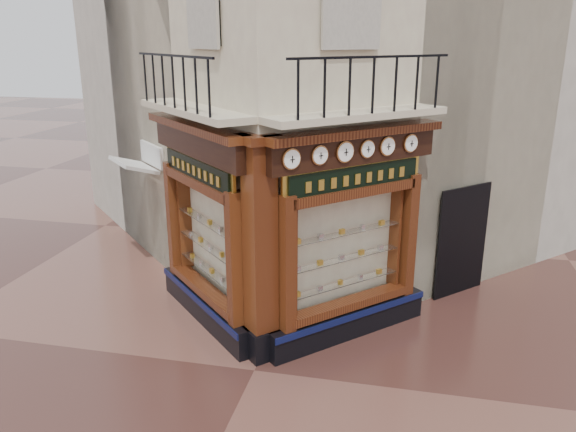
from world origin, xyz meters
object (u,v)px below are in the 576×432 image
(clock_c, at_px, (345,152))
(signboard_right, at_px, (355,178))
(clock_a, at_px, (291,159))
(awning, at_px, (143,269))
(clock_b, at_px, (320,155))
(clock_f, at_px, (410,143))
(corner_pilaster, at_px, (260,254))
(signboard_left, at_px, (197,170))
(clock_e, at_px, (387,146))
(clock_d, at_px, (367,149))

(clock_c, relative_size, signboard_right, 0.17)
(clock_a, xyz_separation_m, awning, (-4.44, 3.24, -3.62))
(clock_b, bearing_deg, clock_f, 0.00)
(corner_pilaster, xyz_separation_m, awning, (-3.89, 3.19, -1.95))
(signboard_left, xyz_separation_m, signboard_right, (2.92, -0.00, 0.00))
(clock_b, height_order, clock_e, clock_e)
(corner_pilaster, bearing_deg, clock_d, -12.67)
(signboard_left, bearing_deg, clock_b, -150.88)
(clock_f, xyz_separation_m, awning, (-6.26, 1.43, -3.62))
(clock_a, bearing_deg, clock_b, 0.00)
(clock_d, distance_m, awning, 6.95)
(clock_f, bearing_deg, clock_c, 180.00)
(clock_c, height_order, clock_e, clock_c)
(clock_a, distance_m, awning, 6.58)
(signboard_left, bearing_deg, clock_f, -123.96)
(clock_a, height_order, clock_c, clock_c)
(clock_e, bearing_deg, signboard_right, 169.70)
(clock_b, height_order, awning, clock_b)
(clock_c, relative_size, awning, 0.27)
(clock_e, relative_size, clock_f, 1.03)
(awning, relative_size, signboard_right, 0.62)
(clock_c, bearing_deg, clock_a, -180.00)
(clock_a, relative_size, clock_d, 1.08)
(clock_d, relative_size, signboard_left, 0.15)
(corner_pilaster, xyz_separation_m, signboard_left, (-1.46, 1.01, 1.15))
(clock_d, distance_m, clock_e, 0.46)
(awning, bearing_deg, signboard_left, -176.77)
(signboard_right, bearing_deg, clock_a, -175.50)
(clock_c, bearing_deg, corner_pilaster, 163.20)
(clock_a, distance_m, clock_d, 1.55)
(clock_b, height_order, clock_d, clock_b)
(clock_e, bearing_deg, clock_f, 0.00)
(signboard_left, height_order, signboard_right, signboard_right)
(clock_f, relative_size, signboard_right, 0.15)
(clock_c, bearing_deg, clock_f, 0.00)
(clock_c, relative_size, clock_d, 1.15)
(corner_pilaster, height_order, clock_f, corner_pilaster)
(clock_a, distance_m, signboard_left, 2.33)
(clock_c, relative_size, clock_f, 1.09)
(clock_e, distance_m, clock_f, 0.56)
(corner_pilaster, xyz_separation_m, clock_c, (1.30, 0.70, 1.67))
(clock_d, relative_size, signboard_right, 0.15)
(clock_b, xyz_separation_m, signboard_right, (0.53, 0.68, -0.52))
(clock_e, bearing_deg, clock_d, 180.00)
(clock_a, relative_size, clock_e, 0.99)
(clock_a, bearing_deg, corner_pilaster, 129.06)
(corner_pilaster, distance_m, clock_d, 2.57)
(signboard_left, bearing_deg, awning, 3.23)
(clock_c, bearing_deg, signboard_right, 18.22)
(clock_a, bearing_deg, clock_e, 0.00)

